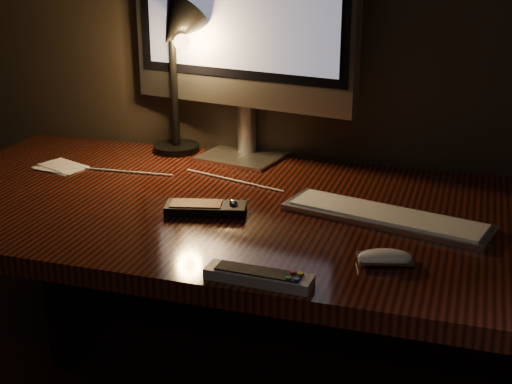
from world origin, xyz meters
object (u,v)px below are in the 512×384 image
(keyboard, at_px, (386,216))
(tv_remote, at_px, (259,276))
(monitor, at_px, (241,9))
(desk_lamp, at_px, (177,49))
(mouse, at_px, (385,259))
(media_remote, at_px, (206,208))
(desk, at_px, (267,249))

(keyboard, height_order, tv_remote, tv_remote)
(monitor, xyz_separation_m, desk_lamp, (-0.16, -0.03, -0.10))
(tv_remote, relative_size, desk_lamp, 0.45)
(mouse, height_order, tv_remote, tv_remote)
(keyboard, bearing_deg, monitor, 156.48)
(media_remote, bearing_deg, monitor, 83.85)
(keyboard, relative_size, tv_remote, 2.29)
(desk, relative_size, tv_remote, 8.50)
(mouse, bearing_deg, monitor, 114.73)
(tv_remote, bearing_deg, desk_lamp, 126.03)
(media_remote, distance_m, tv_remote, 0.33)
(keyboard, bearing_deg, desk, -178.92)
(desk, relative_size, mouse, 16.54)
(keyboard, height_order, mouse, mouse)
(monitor, bearing_deg, mouse, -38.80)
(mouse, height_order, media_remote, media_remote)
(monitor, height_order, tv_remote, monitor)
(keyboard, xyz_separation_m, desk_lamp, (-0.58, 0.29, 0.27))
(monitor, bearing_deg, tv_remote, -58.19)
(desk, height_order, tv_remote, tv_remote)
(mouse, relative_size, media_remote, 0.54)
(desk, bearing_deg, media_remote, -124.22)
(media_remote, height_order, desk_lamp, desk_lamp)
(keyboard, relative_size, mouse, 4.46)
(monitor, xyz_separation_m, media_remote, (0.05, -0.39, -0.37))
(tv_remote, bearing_deg, monitor, 113.59)
(media_remote, xyz_separation_m, tv_remote, (0.20, -0.27, -0.00))
(mouse, relative_size, desk_lamp, 0.23)
(keyboard, distance_m, tv_remote, 0.38)
(mouse, height_order, desk_lamp, desk_lamp)
(desk, bearing_deg, tv_remote, -75.25)
(tv_remote, bearing_deg, media_remote, 129.56)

